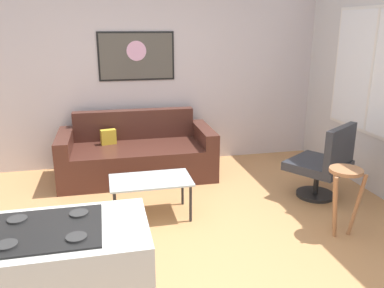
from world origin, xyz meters
name	(u,v)px	position (x,y,z in m)	size (l,w,h in m)	color
ground	(174,246)	(0.00, 0.00, -0.02)	(6.40, 6.40, 0.04)	tan
back_wall	(142,68)	(0.00, 2.42, 1.40)	(6.40, 0.05, 2.80)	silver
couch	(137,156)	(-0.17, 1.87, 0.29)	(2.04, 0.96, 0.85)	#48251D
coffee_table	(151,183)	(-0.14, 0.63, 0.38)	(0.86, 0.51, 0.42)	silver
armchair	(325,163)	(1.90, 0.64, 0.44)	(0.87, 0.87, 0.91)	black
bar_stool	(344,185)	(1.63, -0.16, 0.52)	(0.36, 0.35, 0.68)	#A76E45
wall_painting	(137,56)	(-0.08, 2.38, 1.57)	(1.06, 0.03, 0.67)	black
window	(373,72)	(2.59, 0.90, 1.45)	(0.03, 1.57, 1.52)	silver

